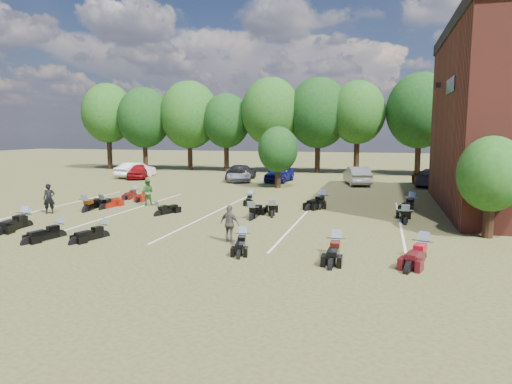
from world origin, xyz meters
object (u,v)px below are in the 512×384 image
(person_green, at_px, (147,192))
(person_grey, at_px, (230,224))
(motorcycle_3, at_px, (104,237))
(motorcycle_0, at_px, (28,226))
(motorcycle_7, at_px, (103,209))
(person_black, at_px, (49,199))
(motorcycle_14, at_px, (135,197))
(car_4, at_px, (280,173))
(car_0, at_px, (137,171))

(person_green, distance_m, person_grey, 11.01)
(motorcycle_3, bearing_deg, motorcycle_0, -175.06)
(person_grey, height_order, motorcycle_7, person_grey)
(person_black, xyz_separation_m, person_grey, (11.75, -3.59, -0.05))
(motorcycle_3, distance_m, motorcycle_14, 12.25)
(person_green, bearing_deg, motorcycle_0, 54.31)
(motorcycle_3, bearing_deg, person_green, 122.63)
(motorcycle_3, bearing_deg, person_black, 162.77)
(person_grey, relative_size, motorcycle_3, 0.77)
(motorcycle_7, bearing_deg, car_4, -108.41)
(person_green, xyz_separation_m, person_grey, (7.93, -7.64, -0.04))
(car_4, bearing_deg, car_0, -170.88)
(motorcycle_7, bearing_deg, person_black, 48.53)
(motorcycle_3, distance_m, motorcycle_7, 7.44)
(person_black, relative_size, person_green, 1.02)
(car_4, relative_size, person_black, 2.70)
(car_0, xyz_separation_m, person_black, (5.01, -18.21, 0.11))
(car_0, distance_m, person_black, 18.89)
(motorcycle_14, bearing_deg, motorcycle_7, -86.14)
(car_4, height_order, motorcycle_0, car_4)
(motorcycle_0, relative_size, motorcycle_14, 1.06)
(person_green, relative_size, motorcycle_0, 0.77)
(motorcycle_3, bearing_deg, person_grey, 22.13)
(car_4, bearing_deg, person_black, -109.70)
(motorcycle_0, relative_size, motorcycle_3, 1.05)
(car_4, relative_size, person_grey, 2.89)
(motorcycle_7, bearing_deg, motorcycle_0, 85.39)
(car_0, relative_size, car_4, 0.94)
(car_4, relative_size, motorcycle_0, 2.13)
(car_4, xyz_separation_m, motorcycle_14, (-7.62, -12.18, -0.77))
(motorcycle_0, height_order, motorcycle_14, motorcycle_0)
(motorcycle_3, bearing_deg, motorcycle_14, 130.62)
(car_0, bearing_deg, motorcycle_7, -91.14)
(motorcycle_7, bearing_deg, car_0, -63.45)
(person_black, distance_m, motorcycle_14, 7.20)
(person_black, bearing_deg, motorcycle_7, 10.72)
(car_0, distance_m, motorcycle_14, 12.78)
(car_4, bearing_deg, motorcycle_0, -103.65)
(motorcycle_0, bearing_deg, person_black, 113.90)
(car_0, xyz_separation_m, motorcycle_0, (6.31, -21.34, -0.72))
(car_0, xyz_separation_m, motorcycle_7, (7.01, -16.18, -0.72))
(person_grey, xyz_separation_m, motorcycle_14, (-10.57, 10.65, -0.78))
(motorcycle_3, height_order, motorcycle_7, motorcycle_7)
(person_green, height_order, motorcycle_0, person_green)
(person_black, xyz_separation_m, motorcycle_7, (2.00, 2.03, -0.84))
(person_black, height_order, motorcycle_7, person_black)
(motorcycle_14, bearing_deg, car_4, 52.52)
(person_black, bearing_deg, motorcycle_0, -102.06)
(car_4, distance_m, motorcycle_14, 14.39)
(motorcycle_3, bearing_deg, car_4, 100.17)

